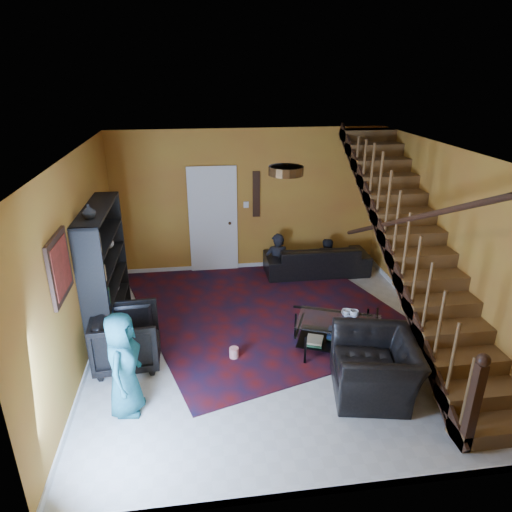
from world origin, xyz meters
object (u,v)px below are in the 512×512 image
Objects in this scene: sofa at (316,259)px; armchair_left at (127,338)px; armchair_right at (375,366)px; coffee_table at (338,333)px; bookshelf at (106,275)px.

sofa is 2.32× the size of armchair_left.
coffee_table is at bearing -159.69° from armchair_right.
sofa is at bearing -172.47° from armchair_right.
armchair_left is 0.78× the size of armchair_right.
bookshelf is at bearing 24.78° from sofa.
armchair_right is at bearing 86.72° from sofa.
armchair_left reaches higher than armchair_right.
bookshelf reaches higher than sofa.
armchair_left is at bearing -68.49° from bookshelf.
sofa is at bearing -55.43° from armchair_left.
armchair_left is (0.35, -0.90, -0.56)m from bookshelf.
bookshelf is 4.03m from armchair_right.
bookshelf is 0.98× the size of sofa.
coffee_table is (-0.38, -2.64, -0.04)m from sofa.
sofa reaches higher than coffee_table.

